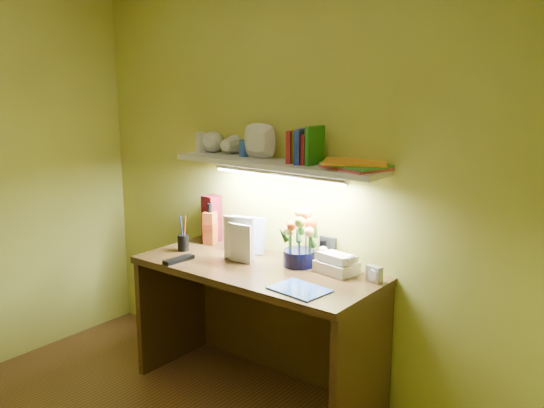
{
  "coord_description": "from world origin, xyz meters",
  "views": [
    {
      "loc": [
        2.01,
        -1.26,
        1.8
      ],
      "look_at": [
        -0.01,
        1.35,
        1.08
      ],
      "focal_mm": 40.0,
      "sensor_mm": 36.0,
      "label": 1
    }
  ],
  "objects_px": {
    "flower_bouquet": "(299,239)",
    "desk_clock": "(374,274)",
    "desk": "(257,330)",
    "telephone": "(337,261)",
    "whisky_bottle": "(210,224)"
  },
  "relations": [
    {
      "from": "desk",
      "to": "desk_clock",
      "type": "height_order",
      "value": "desk_clock"
    },
    {
      "from": "whisky_bottle",
      "to": "flower_bouquet",
      "type": "bearing_deg",
      "value": -1.34
    },
    {
      "from": "telephone",
      "to": "desk",
      "type": "bearing_deg",
      "value": -146.6
    },
    {
      "from": "flower_bouquet",
      "to": "desk_clock",
      "type": "bearing_deg",
      "value": 2.39
    },
    {
      "from": "flower_bouquet",
      "to": "desk",
      "type": "bearing_deg",
      "value": -136.71
    },
    {
      "from": "flower_bouquet",
      "to": "desk_clock",
      "type": "distance_m",
      "value": 0.47
    },
    {
      "from": "telephone",
      "to": "whisky_bottle",
      "type": "relative_size",
      "value": 0.81
    },
    {
      "from": "desk_clock",
      "to": "whisky_bottle",
      "type": "relative_size",
      "value": 0.32
    },
    {
      "from": "telephone",
      "to": "desk_clock",
      "type": "height_order",
      "value": "telephone"
    },
    {
      "from": "desk_clock",
      "to": "whisky_bottle",
      "type": "xyz_separation_m",
      "value": [
        -1.14,
        -0.0,
        0.09
      ]
    },
    {
      "from": "desk",
      "to": "desk_clock",
      "type": "xyz_separation_m",
      "value": [
        0.63,
        0.18,
        0.42
      ]
    },
    {
      "from": "desk_clock",
      "to": "whisky_bottle",
      "type": "bearing_deg",
      "value": -168.61
    },
    {
      "from": "desk_clock",
      "to": "whisky_bottle",
      "type": "height_order",
      "value": "whisky_bottle"
    },
    {
      "from": "flower_bouquet",
      "to": "whisky_bottle",
      "type": "xyz_separation_m",
      "value": [
        -0.69,
        0.02,
        -0.03
      ]
    },
    {
      "from": "desk",
      "to": "desk_clock",
      "type": "bearing_deg",
      "value": 16.07
    }
  ]
}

